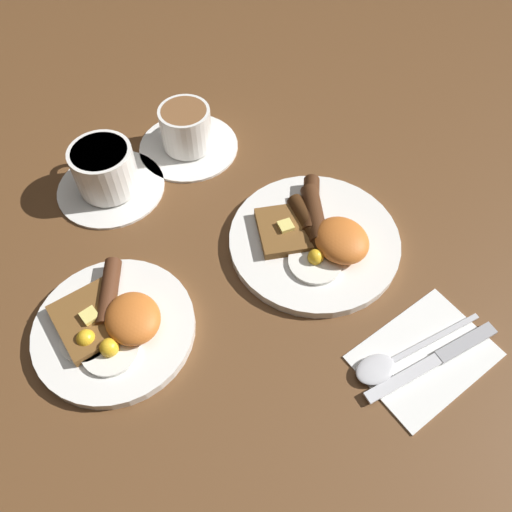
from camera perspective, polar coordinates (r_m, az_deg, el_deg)
ground_plane at (r=0.74m, az=6.61°, el=1.38°), size 3.00×3.00×0.00m
breakfast_plate_near at (r=0.73m, az=6.87°, el=2.14°), size 0.25×0.25×0.05m
breakfast_plate_far at (r=0.67m, az=-15.92°, el=-7.67°), size 0.21×0.21×0.05m
teacup_near at (r=0.86m, az=-7.90°, el=13.77°), size 0.17×0.17×0.08m
teacup_far at (r=0.82m, az=-16.76°, el=9.10°), size 0.17×0.17×0.08m
napkin at (r=0.68m, az=18.74°, el=-10.71°), size 0.14×0.18×0.01m
knife at (r=0.68m, az=20.26°, el=-10.83°), size 0.02×0.20×0.01m
spoon at (r=0.65m, az=14.83°, el=-11.72°), size 0.04×0.19×0.01m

